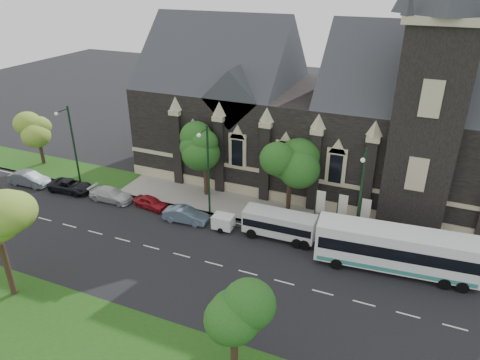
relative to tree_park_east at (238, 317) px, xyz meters
The scene contains 21 objects.
ground 12.10m from the tree_park_east, 123.52° to the left, with size 160.00×160.00×0.00m, color black.
sidewalk 20.33m from the tree_park_east, 108.16° to the left, with size 80.00×5.00×0.15m, color #9A958C.
museum 28.35m from the tree_park_east, 92.16° to the left, with size 40.00×17.70×29.90m.
tree_park_east is the anchor object (origin of this frame).
tree_walk_right 20.29m from the tree_park_east, 98.42° to the left, with size 4.08×4.08×7.80m.
tree_walk_left 23.36m from the tree_park_east, 120.87° to the left, with size 3.91×3.91×7.64m.
tree_walk_far 39.20m from the tree_park_east, 150.16° to the left, with size 3.40×3.40×6.28m.
street_lamp_near 16.86m from the tree_park_east, 76.89° to the left, with size 0.36×1.88×9.00m.
street_lamp_mid 19.32m from the tree_park_east, 121.79° to the left, with size 0.36×1.88×9.00m.
street_lamp_far 30.90m from the tree_park_east, 147.90° to the left, with size 0.36×1.88×9.00m.
banner_flag_left 18.46m from the tree_park_east, 89.65° to the left, with size 0.90×0.10×4.00m.
banner_flag_center 18.58m from the tree_park_east, 83.43° to the left, with size 0.90×0.10×4.00m.
banner_flag_right 18.91m from the tree_park_east, 77.35° to the left, with size 0.90×0.10×4.00m.
tour_coach 16.21m from the tree_park_east, 62.85° to the left, with size 12.45×3.70×3.58m.
shuttle_bus 15.64m from the tree_park_east, 99.46° to the left, with size 6.43×2.42×2.46m.
box_trailer 16.74m from the tree_park_east, 118.02° to the left, with size 2.72×1.60×1.44m.
sedan 18.75m from the tree_park_east, 128.93° to the left, with size 1.50×4.30×1.42m, color slate.
car_far_red 22.43m from the tree_park_east, 136.45° to the left, with size 1.47×3.65×1.24m, color maroon.
car_far_white 25.80m from the tree_park_east, 144.15° to the left, with size 1.91×4.69×1.36m, color silver.
car_far_black 30.17m from the tree_park_east, 150.11° to the left, with size 2.23×4.83×1.34m, color black.
car_far_grey 34.55m from the tree_park_east, 155.33° to the left, with size 1.64×4.71×1.55m, color #4C5258.
Camera 1 is at (13.41, -26.13, 21.75)m, focal length 33.00 mm.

